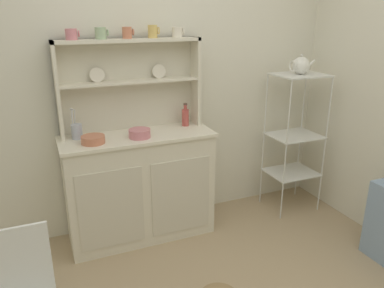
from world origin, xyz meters
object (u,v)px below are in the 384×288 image
at_px(bowl_mixing_large, 93,140).
at_px(utensil_jar, 77,131).
at_px(jam_bottle, 185,117).
at_px(porcelain_teapot, 301,65).
at_px(hutch_cabinet, 140,185).
at_px(hutch_shelf_unit, 129,78).
at_px(bakers_rack, 295,128).
at_px(cup_rose_0, 72,34).

height_order(bowl_mixing_large, utensil_jar, utensil_jar).
distance_m(jam_bottle, porcelain_teapot, 1.08).
xyz_separation_m(hutch_cabinet, hutch_shelf_unit, (0.00, 0.16, 0.83)).
distance_m(bakers_rack, bowl_mixing_large, 1.77).
height_order(hutch_shelf_unit, porcelain_teapot, hutch_shelf_unit).
relative_size(bakers_rack, cup_rose_0, 13.28).
height_order(utensil_jar, porcelain_teapot, porcelain_teapot).
relative_size(utensil_jar, porcelain_teapot, 0.98).
bearing_deg(jam_bottle, hutch_cabinet, -168.70).
height_order(bakers_rack, cup_rose_0, cup_rose_0).
height_order(cup_rose_0, bowl_mixing_large, cup_rose_0).
bearing_deg(jam_bottle, cup_rose_0, 177.51).
distance_m(hutch_shelf_unit, bowl_mixing_large, 0.57).
bearing_deg(bowl_mixing_large, cup_rose_0, 105.82).
bearing_deg(bowl_mixing_large, hutch_shelf_unit, 34.93).
bearing_deg(hutch_cabinet, porcelain_teapot, -2.89).
xyz_separation_m(bakers_rack, utensil_jar, (-1.86, 0.15, 0.15)).
relative_size(bowl_mixing_large, jam_bottle, 0.89).
xyz_separation_m(cup_rose_0, porcelain_teapot, (1.82, -0.19, -0.28)).
height_order(hutch_shelf_unit, bowl_mixing_large, hutch_shelf_unit).
distance_m(cup_rose_0, utensil_jar, 0.68).
relative_size(hutch_cabinet, hutch_shelf_unit, 1.07).
bearing_deg(utensil_jar, jam_bottle, 0.52).
bearing_deg(utensil_jar, bowl_mixing_large, -58.86).
relative_size(hutch_shelf_unit, bowl_mixing_large, 6.51).
xyz_separation_m(jam_bottle, porcelain_teapot, (0.99, -0.16, 0.38)).
bearing_deg(porcelain_teapot, hutch_cabinet, 177.11).
relative_size(cup_rose_0, jam_bottle, 0.50).
height_order(hutch_shelf_unit, jam_bottle, hutch_shelf_unit).
bearing_deg(hutch_shelf_unit, jam_bottle, -10.31).
bearing_deg(cup_rose_0, porcelain_teapot, -6.09).
bearing_deg(hutch_shelf_unit, bowl_mixing_large, -145.07).
bearing_deg(hutch_cabinet, bakers_rack, -2.89).
bearing_deg(bakers_rack, cup_rose_0, 173.91).
bearing_deg(bakers_rack, utensil_jar, 175.37).
relative_size(hutch_cabinet, cup_rose_0, 12.33).
distance_m(cup_rose_0, bowl_mixing_large, 0.74).
bearing_deg(bowl_mixing_large, bakers_rack, 0.05).
distance_m(bowl_mixing_large, jam_bottle, 0.79).
relative_size(hutch_cabinet, utensil_jar, 5.02).
height_order(hutch_cabinet, jam_bottle, jam_bottle).
distance_m(bakers_rack, porcelain_teapot, 0.55).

